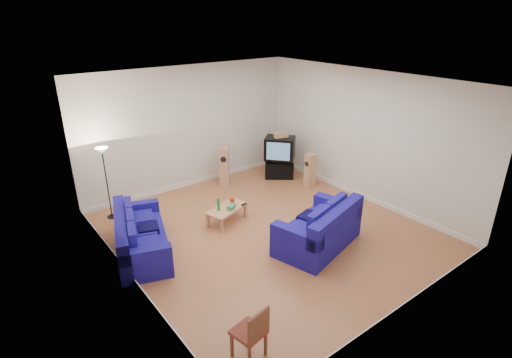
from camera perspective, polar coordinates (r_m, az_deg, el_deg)
room at (r=8.07m, az=1.73°, el=2.03°), size 6.01×6.51×3.21m
sofa_three_seat at (r=8.22m, az=-16.39°, el=-8.19°), size 1.52×2.29×0.82m
sofa_loveseat at (r=8.15m, az=9.19°, el=-7.34°), size 2.06×1.47×0.93m
coffee_table at (r=8.99m, az=-4.17°, el=-4.43°), size 1.08×0.76×0.35m
bottle at (r=8.81m, az=-5.38°, el=-3.66°), size 0.09×0.09×0.28m
tissue_box at (r=8.89m, az=-3.55°, el=-4.01°), size 0.26×0.23×0.09m
red_canister at (r=9.10m, az=-3.44°, el=-3.13°), size 0.15×0.15×0.16m
remote at (r=9.08m, az=-1.74°, el=-3.63°), size 0.17×0.10×0.02m
tv_stand at (r=11.43m, az=3.32°, el=1.41°), size 0.90×0.84×0.49m
av_receiver at (r=11.32m, az=3.60°, el=2.78°), size 0.56×0.56×0.10m
television at (r=11.15m, az=3.42°, el=4.43°), size 0.97×0.99×0.62m
centre_speaker at (r=11.05m, az=3.60°, el=6.31°), size 0.42×0.26×0.14m
speaker_left at (r=10.85m, az=-4.56°, el=1.84°), size 0.39×0.40×1.07m
speaker_right at (r=10.83m, az=7.74°, el=1.24°), size 0.29×0.22×0.92m
floor_lamp at (r=9.35m, az=-20.98°, el=2.47°), size 0.29×0.29×1.69m
dining_chair at (r=5.70m, az=-0.56°, el=-20.93°), size 0.47×0.47×0.84m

